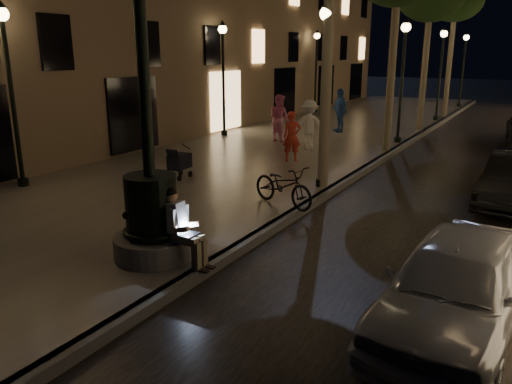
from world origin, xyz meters
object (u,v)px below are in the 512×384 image
Objects in this scene: seated_man_laptop at (180,225)px; pedestrian_white at (309,125)px; lamp_curb_d at (464,60)px; lamp_curb_b at (403,65)px; lamp_left_a at (9,72)px; pedestrian_blue at (340,110)px; stroller at (179,162)px; pedestrian_red at (292,136)px; pedestrian_pink at (279,118)px; fountain_lamppost at (151,202)px; lamp_curb_a at (325,72)px; lamp_left_b at (223,64)px; lamp_left_c at (316,61)px; car_front at (456,285)px; tree_far at (456,0)px; bicycle at (283,185)px; lamp_curb_c at (441,62)px.

pedestrian_white is at bearing 102.56° from seated_man_laptop.
lamp_curb_b is at bearing -90.00° from lamp_curb_d.
pedestrian_blue is (4.06, 13.39, -2.06)m from lamp_left_a.
pedestrian_red is at bearing 61.27° from stroller.
fountain_lamppost is at bearing 126.67° from pedestrian_pink.
stroller is at bearing 113.01° from pedestrian_pink.
pedestrian_white is at bearing 170.57° from pedestrian_pink.
fountain_lamppost reaches higher than pedestrian_blue.
fountain_lamppost is 1.08× the size of lamp_curb_a.
lamp_curb_d and lamp_left_b have the same top height.
car_front is (11.40, -21.62, -2.54)m from lamp_left_c.
stroller is 7.02m from pedestrian_pink.
lamp_curb_d is at bearing 90.76° from tree_far.
lamp_left_a is 10.00m from lamp_left_b.
pedestrian_pink is (2.85, -10.24, -2.09)m from lamp_left_c.
lamp_curb_d is 10.70m from lamp_left_c.
lamp_left_c is at bearing 107.68° from seated_man_laptop.
lamp_curb_a is at bearing 83.35° from fountain_lamppost.
bicycle is (7.00, -18.09, -2.54)m from lamp_left_c.
stroller is (-3.87, -9.24, -2.53)m from lamp_curb_b.
bicycle is at bearing 88.80° from pedestrian_white.
seated_man_laptop is at bearing 129.36° from pedestrian_pink.
lamp_left_a reaches higher than seated_man_laptop.
tree_far is 14.34m from lamp_left_b.
lamp_curb_d is 1.00× the size of lamp_left_b.
bicycle is (-0.10, -2.09, -2.54)m from lamp_curb_a.
lamp_curb_b is 1.00× the size of lamp_left_c.
lamp_curb_a is at bearing 16.55° from bicycle.
lamp_curb_a reaches higher than stroller.
lamp_curb_b is at bearing 31.58° from pedestrian_red.
seated_man_laptop is at bearing 82.16° from pedestrian_white.
lamp_left_b is at bearing -125.37° from lamp_curb_c.
lamp_curb_b and lamp_left_a have the same top height.
car_front is at bearing -72.47° from lamp_curb_b.
lamp_left_c is 1.18× the size of car_front.
stroller is at bearing -102.64° from lamp_curb_c.
lamp_curb_c is 1.00× the size of lamp_left_b.
seated_man_laptop is 1.34× the size of stroller.
seated_man_laptop is at bearing -113.44° from pedestrian_red.
tree_far is 14.02m from pedestrian_pink.
pedestrian_white reaches higher than stroller.
seated_man_laptop is 12.48m from pedestrian_pink.
tree_far is 1.56× the size of lamp_curb_b.
stroller is 0.25× the size of car_front.
lamp_curb_a is 1.00× the size of lamp_curb_c.
lamp_curb_d reaches higher than pedestrian_red.
tree_far is at bearing 71.93° from lamp_left_a.
pedestrian_pink is 1.01× the size of bicycle.
lamp_left_a reaches higher than pedestrian_white.
lamp_curb_c and lamp_left_c have the same top height.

